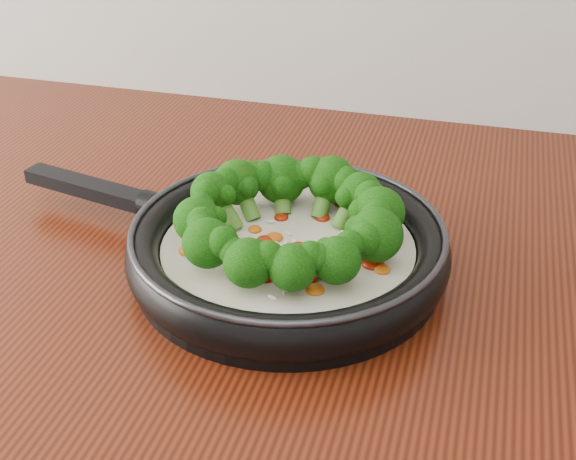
# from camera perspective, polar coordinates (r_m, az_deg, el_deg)

# --- Properties ---
(skillet) EXTENTS (0.53, 0.39, 0.09)m
(skillet) POSITION_cam_1_polar(r_m,az_deg,el_deg) (0.75, -0.07, -0.78)
(skillet) COLOR black
(skillet) RESTS_ON counter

